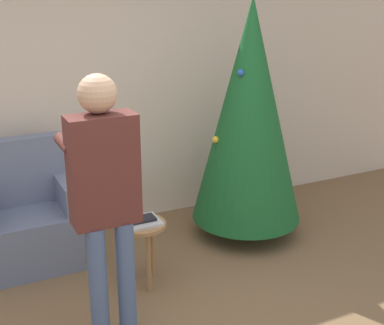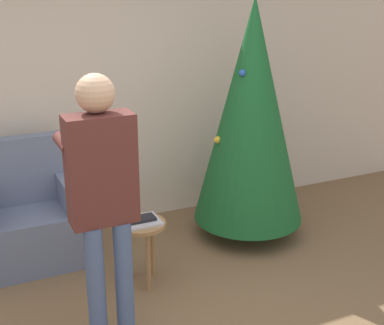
{
  "view_description": "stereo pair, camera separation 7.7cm",
  "coord_description": "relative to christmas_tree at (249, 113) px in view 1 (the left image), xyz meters",
  "views": [
    {
      "loc": [
        -1.2,
        -2.58,
        2.34
      ],
      "look_at": [
        0.49,
        0.88,
        1.01
      ],
      "focal_mm": 50.0,
      "sensor_mm": 36.0,
      "label": 1
    },
    {
      "loc": [
        -1.13,
        -2.61,
        2.34
      ],
      "look_at": [
        0.49,
        0.88,
        1.01
      ],
      "focal_mm": 50.0,
      "sensor_mm": 36.0,
      "label": 2
    }
  ],
  "objects": [
    {
      "name": "wall_back",
      "position": [
        -1.32,
        0.82,
        0.16
      ],
      "size": [
        8.0,
        0.06,
        2.7
      ],
      "color": "beige",
      "rests_on": "ground_plane"
    },
    {
      "name": "book",
      "position": [
        -1.21,
        -0.41,
        -0.63
      ],
      "size": [
        0.22,
        0.12,
        0.02
      ],
      "color": "black",
      "rests_on": "laptop"
    },
    {
      "name": "christmas_tree",
      "position": [
        0.0,
        0.0,
        0.0
      ],
      "size": [
        1.02,
        1.02,
        2.21
      ],
      "color": "brown",
      "rests_on": "ground_plane"
    },
    {
      "name": "person_standing",
      "position": [
        -1.66,
        -0.99,
        -0.09
      ],
      "size": [
        0.44,
        0.57,
        1.82
      ],
      "color": "#475B84",
      "rests_on": "ground_plane"
    },
    {
      "name": "side_stool",
      "position": [
        -1.21,
        -0.41,
        -0.76
      ],
      "size": [
        0.39,
        0.39,
        0.53
      ],
      "color": "#A37547",
      "rests_on": "ground_plane"
    },
    {
      "name": "laptop",
      "position": [
        -1.21,
        -0.41,
        -0.65
      ],
      "size": [
        0.29,
        0.25,
        0.02
      ],
      "color": "silver",
      "rests_on": "side_stool"
    },
    {
      "name": "armchair",
      "position": [
        -1.96,
        0.34,
        -0.81
      ],
      "size": [
        0.77,
        0.62,
        1.07
      ],
      "color": "slate",
      "rests_on": "ground_plane"
    }
  ]
}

